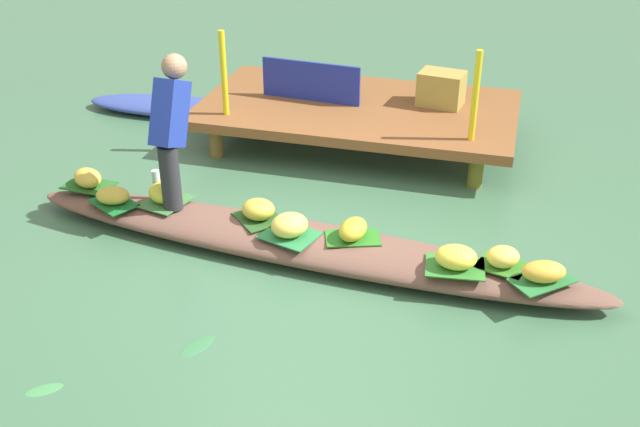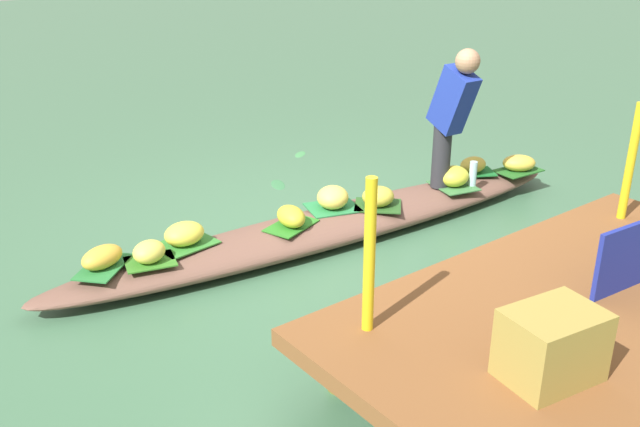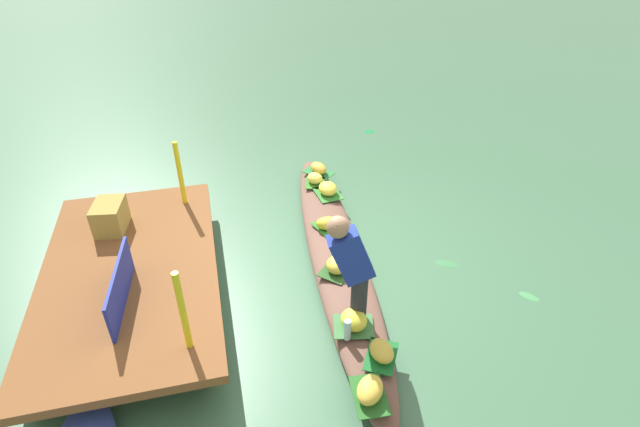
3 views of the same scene
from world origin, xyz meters
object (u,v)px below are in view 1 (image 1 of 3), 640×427
banana_bunch_0 (113,195)px  banana_bunch_1 (165,192)px  banana_bunch_3 (544,272)px  banana_bunch_5 (88,178)px  water_bottle (157,183)px  banana_bunch_2 (456,257)px  moored_boat (172,106)px  banana_bunch_6 (289,225)px  banana_bunch_4 (353,229)px  banana_bunch_8 (503,257)px  banana_bunch_7 (258,209)px  market_banner (311,81)px  vendor_person (171,125)px  vendor_boat (301,243)px  produce_crate (441,89)px

banana_bunch_0 → banana_bunch_1: size_ratio=1.02×
banana_bunch_1 → banana_bunch_3: bearing=-7.1°
banana_bunch_5 → water_bottle: water_bottle is taller
banana_bunch_0 → banana_bunch_2: (2.84, -0.23, 0.01)m
moored_boat → banana_bunch_6: 3.46m
water_bottle → banana_bunch_4: bearing=-8.6°
banana_bunch_2 → banana_bunch_8: size_ratio=1.26×
banana_bunch_7 → banana_bunch_8: bearing=-5.9°
moored_boat → banana_bunch_6: banana_bunch_6 is taller
banana_bunch_7 → market_banner: (-0.19, 2.18, 0.32)m
banana_bunch_6 → banana_bunch_5: bearing=169.8°
banana_bunch_1 → water_bottle: 0.16m
banana_bunch_5 → market_banner: 2.50m
banana_bunch_4 → vendor_person: size_ratio=0.24×
banana_bunch_7 → banana_bunch_6: bearing=-31.0°
banana_bunch_4 → market_banner: (-0.99, 2.29, 0.32)m
banana_bunch_4 → market_banner: size_ratio=0.28×
vendor_boat → banana_bunch_3: 1.84m
banana_bunch_3 → market_banner: bearing=133.7°
moored_boat → banana_bunch_7: banana_bunch_7 is taller
moored_boat → produce_crate: (3.04, -0.02, 0.50)m
banana_bunch_1 → banana_bunch_8: (2.75, -0.26, -0.01)m
banana_bunch_3 → banana_bunch_4: (-1.40, 0.21, 0.00)m
banana_bunch_8 → water_bottle: water_bottle is taller
water_bottle → market_banner: (0.77, 2.02, 0.29)m
banana_bunch_2 → banana_bunch_8: bearing=18.1°
moored_boat → vendor_person: (1.19, -2.36, 0.83)m
banana_bunch_4 → banana_bunch_0: bearing=179.3°
banana_bunch_0 → banana_bunch_3: 3.45m
water_bottle → banana_bunch_0: bearing=-139.7°
produce_crate → vendor_person: bearing=-128.3°
banana_bunch_1 → banana_bunch_8: 2.76m
banana_bunch_1 → vendor_person: bearing=7.3°
banana_bunch_4 → banana_bunch_5: size_ratio=0.97×
banana_bunch_0 → banana_bunch_8: 3.16m
banana_bunch_1 → banana_bunch_5: 0.78m
water_bottle → banana_bunch_1: bearing=-39.0°
vendor_boat → banana_bunch_6: 0.23m
banana_bunch_1 → vendor_person: vendor_person is taller
banana_bunch_0 → water_bottle: bearing=40.3°
banana_bunch_2 → water_bottle: bearing=169.7°
banana_bunch_6 → produce_crate: (0.80, 2.60, 0.28)m
banana_bunch_5 → banana_bunch_6: size_ratio=1.05×
banana_bunch_1 → banana_bunch_4: banana_bunch_1 is taller
banana_bunch_2 → vendor_person: bearing=170.8°
banana_bunch_6 → water_bottle: (-1.28, 0.35, 0.02)m
banana_bunch_2 → banana_bunch_5: (-3.21, 0.46, -0.01)m
banana_bunch_8 → banana_bunch_4: bearing=175.2°
water_bottle → market_banner: 2.18m
banana_bunch_2 → banana_bunch_5: bearing=171.9°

